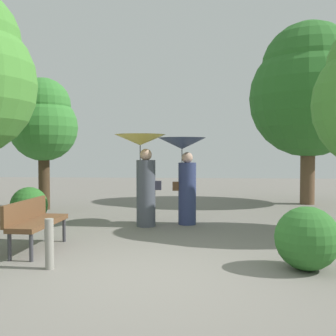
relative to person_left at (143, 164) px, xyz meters
name	(u,v)px	position (x,y,z in m)	size (l,w,h in m)	color
ground_plane	(146,274)	(0.51, -3.45, -1.36)	(40.00, 40.00, 0.00)	slate
person_left	(143,164)	(0.00, 0.00, 0.00)	(1.11, 1.11, 2.02)	#474C56
person_right	(184,165)	(0.89, 0.31, -0.02)	(1.07, 1.07, 1.95)	navy
park_bench	(34,220)	(-1.51, -2.28, -0.85)	(0.54, 1.52, 0.83)	#38383D
tree_mid_left	(43,121)	(-3.16, 2.38, 1.16)	(1.91, 1.91, 3.72)	#42301E
tree_mid_right	(309,89)	(4.62, 4.11, 2.23)	(3.65, 3.65, 5.65)	brown
bush_path_left	(29,205)	(-2.63, 0.12, -0.94)	(0.84, 0.84, 0.84)	#2D6B28
bush_behind_bench	(307,238)	(2.70, -3.11, -0.92)	(0.88, 0.88, 0.88)	#2D6B28
path_marker_post	(49,244)	(-0.86, -3.32, -1.01)	(0.12, 0.12, 0.71)	gray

